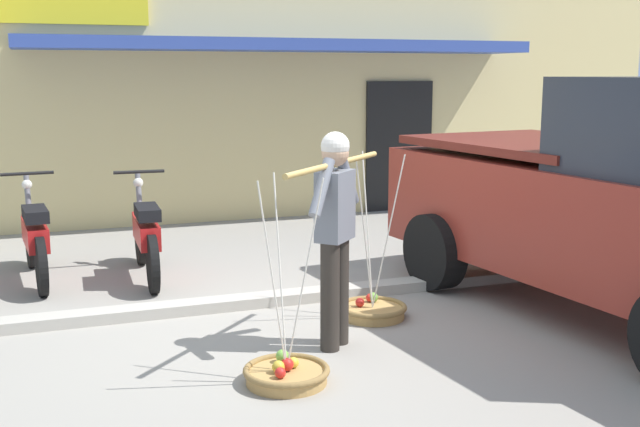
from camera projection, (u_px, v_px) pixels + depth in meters
ground_plane at (289, 327)px, 6.64m from camera, size 90.00×90.00×0.00m
sidewalk_curb at (266, 299)px, 7.28m from camera, size 20.00×0.24×0.10m
fruit_vendor at (335, 225)px, 6.01m from camera, size 1.19×1.19×1.70m
fruit_basket_left_side at (372, 309)px, 6.90m from camera, size 0.61×0.61×1.45m
fruit_basket_right_side at (286, 372)px, 5.44m from camera, size 0.61×0.61×1.45m
motorcycle_nearest_shop at (35, 239)px, 8.02m from camera, size 0.54×1.82×1.09m
motorcycle_second_in_row at (146, 236)px, 8.14m from camera, size 0.54×1.82×1.09m
parked_truck at (637, 204)px, 6.65m from camera, size 2.56×4.88×2.10m
storefront_building at (236, 74)px, 13.60m from camera, size 13.00×6.00×4.20m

